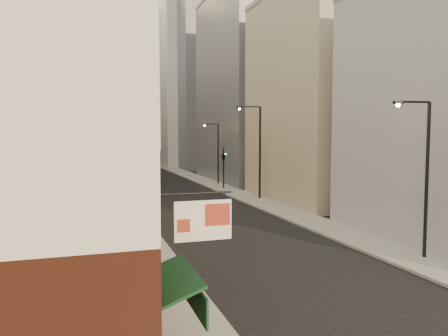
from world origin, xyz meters
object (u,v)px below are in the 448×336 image
at_px(white_tower, 183,74).
at_px(traffic_light_right, 224,157).
at_px(streetlamp_near, 424,170).
at_px(clock_tower, 121,85).
at_px(streetlamp_mid, 257,147).
at_px(streetlamp_far, 216,150).

height_order(white_tower, traffic_light_right, white_tower).
distance_m(streetlamp_near, traffic_light_right, 31.39).
bearing_deg(clock_tower, traffic_light_right, -81.69).
bearing_deg(streetlamp_mid, streetlamp_near, -72.03).
xyz_separation_m(streetlamp_mid, streetlamp_far, (-0.03, 13.84, -0.79)).
height_order(streetlamp_near, streetlamp_far, streetlamp_near).
height_order(streetlamp_mid, traffic_light_right, streetlamp_mid).
xyz_separation_m(white_tower, streetlamp_far, (-2.96, -32.12, -14.07)).
bearing_deg(streetlamp_mid, clock_tower, 115.80).
xyz_separation_m(white_tower, streetlamp_mid, (-2.93, -45.97, -13.28)).
bearing_deg(clock_tower, white_tower, -51.84).
bearing_deg(white_tower, streetlamp_far, -95.26).
xyz_separation_m(white_tower, streetlamp_near, (-2.99, -68.32, -13.93)).
distance_m(white_tower, streetlamp_near, 69.79).
distance_m(streetlamp_mid, traffic_light_right, 9.16).
distance_m(clock_tower, streetlamp_near, 83.72).
relative_size(streetlamp_far, traffic_light_right, 1.59).
bearing_deg(streetlamp_near, streetlamp_mid, 94.36).
distance_m(white_tower, traffic_light_right, 39.94).
bearing_deg(traffic_light_right, streetlamp_far, -88.96).
height_order(streetlamp_mid, streetlamp_far, streetlamp_mid).
relative_size(clock_tower, streetlamp_near, 5.49).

